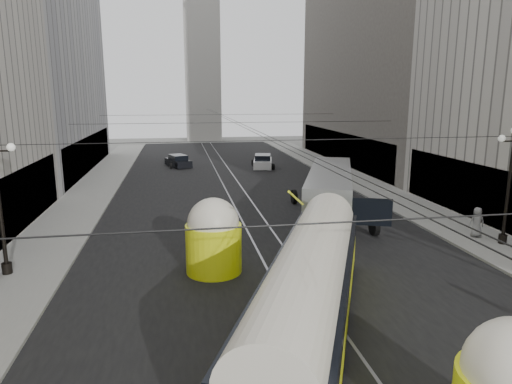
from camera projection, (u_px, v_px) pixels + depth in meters
name	position (u px, v px, depth m)	size (l,w,h in m)	color
road	(239.00, 197.00, 36.87)	(20.00, 85.00, 0.02)	black
sidewalk_left	(92.00, 192.00, 38.24)	(4.00, 72.00, 0.15)	gray
sidewalk_right	(362.00, 183.00, 42.22)	(4.00, 72.00, 0.15)	gray
rail_left	(230.00, 197.00, 36.75)	(0.12, 85.00, 0.04)	gray
rail_right	(248.00, 197.00, 37.00)	(0.12, 85.00, 0.04)	gray
building_left_far	(19.00, 31.00, 45.47)	(12.60, 28.60, 28.60)	#999999
building_right_far	(394.00, 21.00, 51.69)	(12.60, 32.60, 32.60)	#514C47
distant_tower	(202.00, 54.00, 79.48)	(6.00, 6.00, 31.36)	#B2AFA8
lamppost_right_mid	(510.00, 179.00, 24.20)	(1.86, 0.44, 6.37)	black
catenary	(242.00, 124.00, 34.68)	(25.00, 72.00, 0.23)	black
streetcar	(310.00, 288.00, 15.40)	(8.11, 15.18, 3.59)	#EBF915
city_bus	(330.00, 192.00, 30.36)	(6.93, 13.22, 3.24)	#AAAEB0
sedan_white_far	(263.00, 162.00, 51.37)	(2.86, 5.04, 1.50)	white
sedan_dark_far	(178.00, 161.00, 52.15)	(3.15, 4.65, 1.36)	black
pedestrian_sidewalk_right	(477.00, 222.00, 25.95)	(0.84, 0.52, 1.72)	slate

